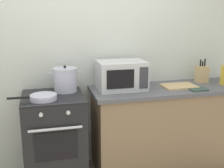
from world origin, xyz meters
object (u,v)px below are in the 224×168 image
at_px(stove, 55,139).
at_px(cutting_board, 179,86).
at_px(frying_pan, 43,97).
at_px(oven_mitt, 198,89).
at_px(microwave, 121,75).
at_px(knife_block, 202,74).
at_px(stock_pot, 65,80).

xyz_separation_m(stove, cutting_board, (1.36, 0.00, 0.47)).
relative_size(frying_pan, oven_mitt, 2.49).
bearing_deg(microwave, cutting_board, -7.01).
bearing_deg(microwave, knife_block, 3.59).
relative_size(microwave, knife_block, 1.82).
distance_m(frying_pan, knife_block, 1.83).
bearing_deg(stove, frying_pan, -127.40).
relative_size(stove, stock_pot, 2.81).
xyz_separation_m(stove, stock_pot, (0.14, 0.13, 0.58)).
height_order(stove, frying_pan, frying_pan).
xyz_separation_m(frying_pan, microwave, (0.82, 0.20, 0.12)).
distance_m(knife_block, oven_mitt, 0.38).
relative_size(stock_pot, microwave, 0.66).
bearing_deg(stove, cutting_board, 0.05).
bearing_deg(microwave, oven_mitt, -17.14).
bearing_deg(frying_pan, cutting_board, 4.94).
height_order(frying_pan, microwave, microwave).
bearing_deg(oven_mitt, microwave, 162.86).
relative_size(stock_pot, knife_block, 1.19).
height_order(stove, cutting_board, cutting_board).
height_order(frying_pan, oven_mitt, frying_pan).
distance_m(frying_pan, microwave, 0.85).
distance_m(microwave, knife_block, 0.99).
xyz_separation_m(stock_pot, cutting_board, (1.22, -0.13, -0.11)).
bearing_deg(stock_pot, cutting_board, -5.99).
relative_size(stove, cutting_board, 2.56).
distance_m(stock_pot, microwave, 0.59).
relative_size(stove, microwave, 1.84).
bearing_deg(stove, stock_pot, 42.44).
xyz_separation_m(frying_pan, cutting_board, (1.46, 0.13, -0.02)).
bearing_deg(frying_pan, oven_mitt, -1.23).
relative_size(cutting_board, knife_block, 1.31).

